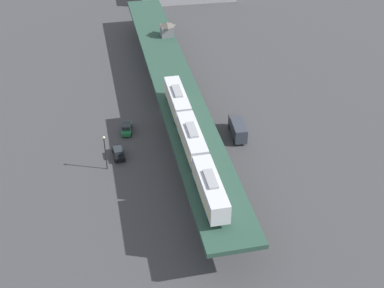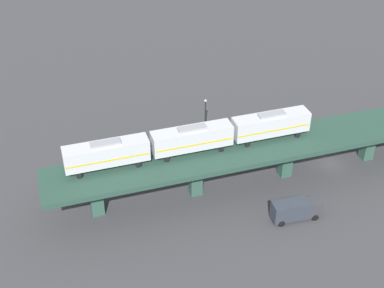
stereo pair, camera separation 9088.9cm
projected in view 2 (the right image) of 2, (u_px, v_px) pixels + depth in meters
ground_plane at (331, 165)px, 88.00m from camera, size 400.00×400.00×0.00m
elevated_viaduct at (335, 136)px, 84.74m from camera, size 24.16×92.07×6.62m
subway_train at (192, 138)px, 77.99m from camera, size 9.18×37.12×4.45m
street_car_green at (271, 132)px, 94.28m from camera, size 2.02×4.43×1.89m
street_car_black at (226, 133)px, 94.18m from camera, size 2.80×4.70×1.89m
delivery_truck at (295, 209)px, 76.19m from camera, size 3.01×7.40×3.20m
street_lamp at (205, 114)px, 93.43m from camera, size 0.44×0.44×6.94m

